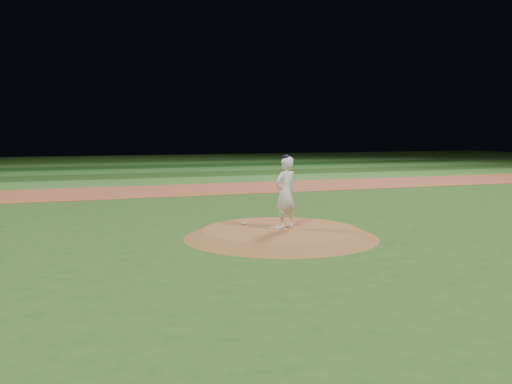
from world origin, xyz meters
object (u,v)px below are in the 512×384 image
object	(u,v)px
pitchers_mound	(281,233)
rosin_bag	(244,224)
pitching_rubber	(278,227)
pitcher_on_mound	(286,192)

from	to	relation	value
pitchers_mound	rosin_bag	xyz separation A→B (m)	(-0.76, 1.01, 0.16)
pitching_rubber	rosin_bag	distance (m)	1.11
pitching_rubber	pitcher_on_mound	distance (m)	1.05
rosin_bag	pitcher_on_mound	world-z (taller)	pitcher_on_mound
pitchers_mound	pitcher_on_mound	bearing A→B (deg)	-11.76
pitching_rubber	pitcher_on_mound	world-z (taller)	pitcher_on_mound
pitcher_on_mound	pitching_rubber	bearing A→B (deg)	120.57
pitchers_mound	pitcher_on_mound	xyz separation A→B (m)	(0.13, -0.03, 1.16)
pitchers_mound	rosin_bag	world-z (taller)	rosin_bag
pitching_rubber	pitchers_mound	bearing A→B (deg)	-95.00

